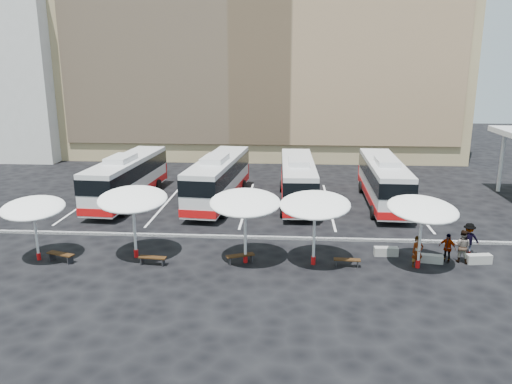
# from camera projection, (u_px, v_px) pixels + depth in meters

# --- Properties ---
(ground) EXTENTS (120.00, 120.00, 0.00)m
(ground) POSITION_uv_depth(u_px,v_px,m) (236.00, 241.00, 29.18)
(ground) COLOR black
(ground) RESTS_ON ground
(sandstone_building) EXTENTS (42.00, 18.25, 29.60)m
(sandstone_building) POSITION_uv_depth(u_px,v_px,m) (264.00, 39.00, 56.75)
(sandstone_building) COLOR tan
(sandstone_building) RESTS_ON ground
(apartment_block) EXTENTS (14.00, 14.00, 18.00)m
(apartment_block) POSITION_uv_depth(u_px,v_px,m) (13.00, 72.00, 55.77)
(apartment_block) COLOR silver
(apartment_block) RESTS_ON ground
(curb_divider) EXTENTS (34.00, 0.25, 0.15)m
(curb_divider) POSITION_uv_depth(u_px,v_px,m) (236.00, 237.00, 29.64)
(curb_divider) COLOR black
(curb_divider) RESTS_ON ground
(bay_lines) EXTENTS (24.15, 12.00, 0.01)m
(bay_lines) POSITION_uv_depth(u_px,v_px,m) (247.00, 203.00, 36.90)
(bay_lines) COLOR white
(bay_lines) RESTS_ON ground
(bus_0) EXTENTS (3.22, 11.57, 3.63)m
(bus_0) POSITION_uv_depth(u_px,v_px,m) (127.00, 177.00, 37.06)
(bus_0) COLOR silver
(bus_0) RESTS_ON ground
(bus_1) EXTENTS (3.58, 11.78, 3.68)m
(bus_1) POSITION_uv_depth(u_px,v_px,m) (218.00, 178.00, 36.75)
(bus_1) COLOR silver
(bus_1) RESTS_ON ground
(bus_2) EXTENTS (2.77, 11.06, 3.49)m
(bus_2) POSITION_uv_depth(u_px,v_px,m) (298.00, 179.00, 36.66)
(bus_2) COLOR silver
(bus_2) RESTS_ON ground
(bus_3) EXTENTS (2.82, 11.30, 3.57)m
(bus_3) POSITION_uv_depth(u_px,v_px,m) (384.00, 180.00, 36.28)
(bus_3) COLOR silver
(bus_3) RESTS_ON ground
(sunshade_0) EXTENTS (3.95, 3.98, 3.35)m
(sunshade_0) POSITION_uv_depth(u_px,v_px,m) (33.00, 208.00, 25.68)
(sunshade_0) COLOR silver
(sunshade_0) RESTS_ON ground
(sunshade_1) EXTENTS (4.20, 4.23, 3.79)m
(sunshade_1) POSITION_uv_depth(u_px,v_px,m) (133.00, 199.00, 25.95)
(sunshade_1) COLOR silver
(sunshade_1) RESTS_ON ground
(sunshade_2) EXTENTS (3.96, 4.00, 3.81)m
(sunshade_2) POSITION_uv_depth(u_px,v_px,m) (245.00, 203.00, 25.27)
(sunshade_2) COLOR silver
(sunshade_2) RESTS_ON ground
(sunshade_3) EXTENTS (4.16, 4.19, 3.76)m
(sunshade_3) POSITION_uv_depth(u_px,v_px,m) (315.00, 205.00, 25.02)
(sunshade_3) COLOR silver
(sunshade_3) RESTS_ON ground
(sunshade_4) EXTENTS (4.44, 4.47, 3.65)m
(sunshade_4) POSITION_uv_depth(u_px,v_px,m) (423.00, 209.00, 24.62)
(sunshade_4) COLOR silver
(sunshade_4) RESTS_ON ground
(wood_bench_0) EXTENTS (1.59, 0.89, 0.47)m
(wood_bench_0) POSITION_uv_depth(u_px,v_px,m) (61.00, 255.00, 26.05)
(wood_bench_0) COLOR black
(wood_bench_0) RESTS_ON ground
(wood_bench_1) EXTENTS (1.47, 0.52, 0.44)m
(wood_bench_1) POSITION_uv_depth(u_px,v_px,m) (152.00, 259.00, 25.66)
(wood_bench_1) COLOR black
(wood_bench_1) RESTS_ON ground
(wood_bench_2) EXTENTS (1.52, 0.93, 0.45)m
(wood_bench_2) POSITION_uv_depth(u_px,v_px,m) (240.00, 257.00, 25.90)
(wood_bench_2) COLOR black
(wood_bench_2) RESTS_ON ground
(wood_bench_3) EXTENTS (1.37, 0.44, 0.41)m
(wood_bench_3) POSITION_uv_depth(u_px,v_px,m) (347.00, 261.00, 25.44)
(wood_bench_3) COLOR black
(wood_bench_3) RESTS_ON ground
(conc_bench_0) EXTENTS (1.28, 0.45, 0.47)m
(conc_bench_0) POSITION_uv_depth(u_px,v_px,m) (386.00, 251.00, 26.92)
(conc_bench_0) COLOR gray
(conc_bench_0) RESTS_ON ground
(conc_bench_1) EXTENTS (1.21, 0.57, 0.43)m
(conc_bench_1) POSITION_uv_depth(u_px,v_px,m) (431.00, 259.00, 25.98)
(conc_bench_1) COLOR gray
(conc_bench_1) RESTS_ON ground
(conc_bench_2) EXTENTS (1.33, 0.60, 0.48)m
(conc_bench_2) POSITION_uv_depth(u_px,v_px,m) (479.00, 259.00, 25.89)
(conc_bench_2) COLOR gray
(conc_bench_2) RESTS_ON ground
(passenger_0) EXTENTS (0.67, 0.51, 1.64)m
(passenger_0) POSITION_uv_depth(u_px,v_px,m) (417.00, 252.00, 25.30)
(passenger_0) COLOR black
(passenger_0) RESTS_ON ground
(passenger_1) EXTENTS (1.07, 0.99, 1.76)m
(passenger_1) POSITION_uv_depth(u_px,v_px,m) (463.00, 246.00, 25.86)
(passenger_1) COLOR black
(passenger_1) RESTS_ON ground
(passenger_2) EXTENTS (0.94, 0.86, 1.55)m
(passenger_2) POSITION_uv_depth(u_px,v_px,m) (447.00, 248.00, 25.97)
(passenger_2) COLOR black
(passenger_2) RESTS_ON ground
(passenger_3) EXTENTS (1.15, 0.68, 1.76)m
(passenger_3) POSITION_uv_depth(u_px,v_px,m) (469.00, 239.00, 26.98)
(passenger_3) COLOR black
(passenger_3) RESTS_ON ground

